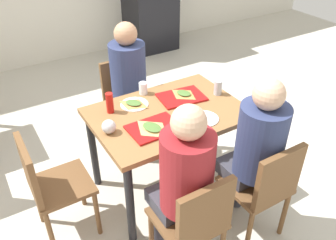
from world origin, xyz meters
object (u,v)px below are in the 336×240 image
at_px(pizza_slice_a, 152,128).
at_px(foil_bundle, 109,127).
at_px(person_in_red, 183,177).
at_px(pizza_slice_c, 133,103).
at_px(chair_far_side, 125,97).
at_px(paper_plate_near_edge, 204,119).
at_px(chair_left_end, 48,183).
at_px(paper_plate_center, 134,104).
at_px(person_far_side, 130,80).
at_px(tray_red_far, 182,97).
at_px(chair_near_right, 265,186).
at_px(person_in_brown_jacket, 255,146).
at_px(soda_can, 218,88).
at_px(plastic_cup_a, 143,88).
at_px(plastic_cup_b, 198,127).
at_px(main_table, 168,123).
at_px(tray_red_near, 154,128).
at_px(chair_near_left, 195,221).
at_px(pizza_slice_b, 184,94).
at_px(condiment_bottle, 110,103).

xyz_separation_m(pizza_slice_a, foil_bundle, (-0.26, 0.14, 0.03)).
height_order(person_in_red, pizza_slice_a, person_in_red).
relative_size(pizza_slice_a, pizza_slice_c, 1.11).
relative_size(chair_far_side, paper_plate_near_edge, 3.89).
bearing_deg(chair_left_end, paper_plate_center, 15.84).
distance_m(chair_left_end, person_far_side, 1.19).
distance_m(person_in_red, tray_red_far, 0.91).
distance_m(person_far_side, pizza_slice_c, 0.47).
height_order(chair_left_end, foil_bundle, foil_bundle).
distance_m(chair_near_right, chair_far_side, 1.61).
distance_m(person_in_brown_jacket, foil_bundle, 1.00).
xyz_separation_m(chair_near_right, soda_can, (0.20, 0.81, 0.32)).
distance_m(pizza_slice_c, plastic_cup_a, 0.20).
height_order(paper_plate_near_edge, plastic_cup_b, plastic_cup_b).
height_order(chair_left_end, person_far_side, person_far_side).
xyz_separation_m(plastic_cup_a, soda_can, (0.52, -0.32, 0.01)).
bearing_deg(paper_plate_center, pizza_slice_a, -97.86).
bearing_deg(person_far_side, soda_can, -52.08).
bearing_deg(main_table, person_in_brown_jacket, -66.07).
bearing_deg(person_far_side, tray_red_far, -69.07).
xyz_separation_m(chair_left_end, soda_can, (1.45, 0.02, 0.32)).
bearing_deg(person_far_side, person_in_brown_jacket, -77.49).
distance_m(person_in_red, person_in_brown_jacket, 0.58).
height_order(tray_red_near, tray_red_far, same).
relative_size(main_table, person_in_red, 0.91).
bearing_deg(paper_plate_center, chair_near_left, -96.49).
height_order(person_far_side, pizza_slice_b, person_far_side).
relative_size(main_table, chair_near_right, 1.35).
bearing_deg(condiment_bottle, chair_near_right, -56.79).
bearing_deg(plastic_cup_b, pizza_slice_c, 110.53).
distance_m(tray_red_far, plastic_cup_b, 0.50).
distance_m(chair_near_right, person_far_side, 1.49).
distance_m(chair_near_right, plastic_cup_b, 0.60).
xyz_separation_m(main_table, soda_can, (0.49, 0.02, 0.16)).
xyz_separation_m(person_in_brown_jacket, pizza_slice_c, (-0.47, 0.87, 0.03)).
distance_m(person_in_brown_jacket, pizza_slice_c, 0.99).
height_order(person_in_brown_jacket, tray_red_near, person_in_brown_jacket).
height_order(chair_near_left, plastic_cup_a, plastic_cup_a).
bearing_deg(paper_plate_center, chair_far_side, 73.01).
relative_size(condiment_bottle, foil_bundle, 1.60).
xyz_separation_m(person_in_red, paper_plate_center, (0.12, 0.87, 0.02)).
height_order(person_far_side, plastic_cup_b, person_far_side).
height_order(paper_plate_center, foil_bundle, foil_bundle).
distance_m(chair_far_side, chair_left_end, 1.24).
bearing_deg(chair_near_right, main_table, 110.06).
bearing_deg(chair_far_side, pizza_slice_b, -70.63).
relative_size(paper_plate_center, pizza_slice_b, 1.05).
xyz_separation_m(person_in_red, plastic_cup_a, (0.26, 0.99, 0.07)).
xyz_separation_m(paper_plate_near_edge, pizza_slice_c, (-0.36, 0.44, 0.01)).
height_order(chair_left_end, pizza_slice_b, chair_left_end).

